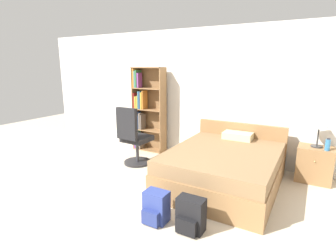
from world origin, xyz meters
TOP-DOWN VIEW (x-y plane):
  - ground_plane at (0.00, 0.00)m, footprint 14.00×14.00m
  - wall_back at (0.00, 3.23)m, footprint 9.00×0.06m
  - bookshelf at (-1.53, 2.98)m, footprint 0.74×0.27m
  - bed at (0.60, 2.09)m, footprint 1.59×1.99m
  - office_chair at (-1.17, 2.06)m, footprint 0.53×0.59m
  - nightstand at (1.84, 2.95)m, footprint 0.53×0.42m
  - table_lamp at (1.84, 2.97)m, footprint 0.27×0.27m
  - water_bottle at (1.98, 2.85)m, footprint 0.07×0.07m
  - backpack_black at (0.65, 0.71)m, footprint 0.32×0.25m
  - backpack_blue at (0.20, 0.67)m, footprint 0.29×0.27m

SIDE VIEW (x-z plane):
  - ground_plane at x=0.00m, z-range 0.00..0.00m
  - backpack_blue at x=0.20m, z-range -0.01..0.38m
  - backpack_black at x=0.65m, z-range -0.01..0.39m
  - nightstand at x=1.84m, z-range 0.00..0.58m
  - bed at x=0.60m, z-range -0.12..0.72m
  - office_chair at x=-1.17m, z-range -0.04..1.09m
  - water_bottle at x=1.98m, z-range 0.58..0.78m
  - bookshelf at x=-1.53m, z-range -0.01..1.84m
  - table_lamp at x=1.84m, z-range 0.72..1.23m
  - wall_back at x=0.00m, z-range 0.00..2.60m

